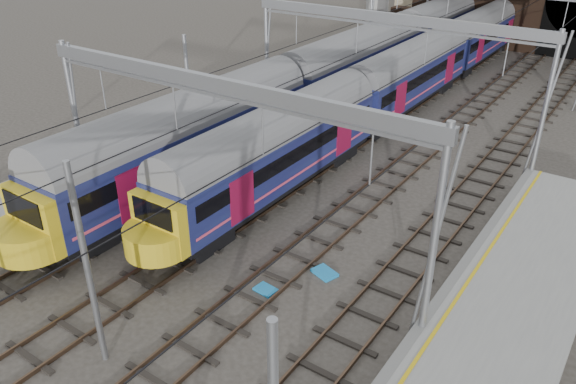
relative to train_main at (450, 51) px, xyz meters
The scene contains 7 objects.
tracks 22.95m from the train_main, 84.97° to the right, with size 14.40×80.00×0.22m.
overhead_line 16.89m from the train_main, 82.98° to the right, with size 16.80×80.00×8.00m.
retaining_wall 14.72m from the train_main, 76.53° to the left, with size 28.00×2.75×9.00m.
train_main is the anchor object (origin of this frame).
train_second 9.06m from the train_main, 116.22° to the right, with size 3.00×51.98×5.09m.
equip_cover_b 30.38m from the train_main, 82.06° to the right, with size 0.83×0.59×0.10m, color #1B86CF.
equip_cover_c 28.45m from the train_main, 78.90° to the right, with size 0.96×0.68×0.11m, color #1B86CF.
Camera 1 is at (12.50, -5.79, 13.18)m, focal length 35.00 mm.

